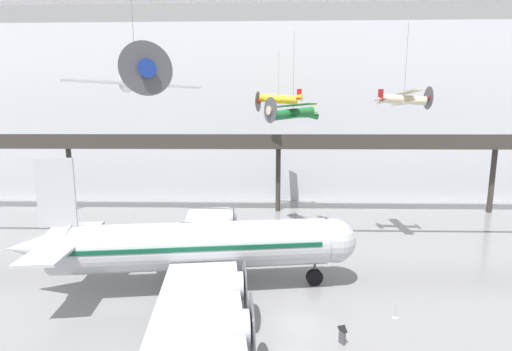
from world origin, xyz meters
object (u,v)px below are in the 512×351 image
at_px(airliner_silver_main, 193,246).
at_px(suspended_plane_cream_biplane, 404,99).
at_px(info_sign_pedestal, 342,336).
at_px(stanchion_barrier, 395,314).
at_px(suspended_plane_white_twin, 135,79).
at_px(suspended_plane_green_biplane, 293,113).
at_px(suspended_plane_yellow_lowwing, 278,99).

bearing_deg(airliner_silver_main, suspended_plane_cream_biplane, 21.35).
distance_m(suspended_plane_cream_biplane, info_sign_pedestal, 23.77).
distance_m(airliner_silver_main, info_sign_pedestal, 11.85).
height_order(airliner_silver_main, stanchion_barrier, airliner_silver_main).
bearing_deg(suspended_plane_white_twin, suspended_plane_green_biplane, 109.00).
height_order(suspended_plane_green_biplane, info_sign_pedestal, suspended_plane_green_biplane).
bearing_deg(suspended_plane_cream_biplane, suspended_plane_green_biplane, 168.46).
height_order(suspended_plane_cream_biplane, stanchion_barrier, suspended_plane_cream_biplane).
xyz_separation_m(suspended_plane_white_twin, suspended_plane_cream_biplane, (22.30, 11.37, -0.53)).
distance_m(suspended_plane_white_twin, suspended_plane_green_biplane, 18.29).
relative_size(suspended_plane_white_twin, suspended_plane_yellow_lowwing, 1.03).
distance_m(suspended_plane_yellow_lowwing, stanchion_barrier, 31.24).
distance_m(suspended_plane_white_twin, suspended_plane_cream_biplane, 25.03).
distance_m(suspended_plane_green_biplane, stanchion_barrier, 21.87).
bearing_deg(info_sign_pedestal, suspended_plane_yellow_lowwing, 62.45).
xyz_separation_m(suspended_plane_white_twin, suspended_plane_yellow_lowwing, (10.45, 23.90, 0.36)).
relative_size(suspended_plane_yellow_lowwing, stanchion_barrier, 7.37).
bearing_deg(suspended_plane_green_biplane, suspended_plane_yellow_lowwing, -112.13).
relative_size(suspended_plane_cream_biplane, suspended_plane_green_biplane, 0.87).
bearing_deg(stanchion_barrier, suspended_plane_cream_biplane, 69.36).
bearing_deg(suspended_plane_cream_biplane, stanchion_barrier, -108.24).
height_order(airliner_silver_main, info_sign_pedestal, airliner_silver_main).
xyz_separation_m(suspended_plane_white_twin, stanchion_barrier, (17.10, -2.41, -15.11)).
height_order(suspended_plane_green_biplane, stanchion_barrier, suspended_plane_green_biplane).
xyz_separation_m(suspended_plane_white_twin, suspended_plane_green_biplane, (11.60, 14.03, -1.78)).
xyz_separation_m(suspended_plane_cream_biplane, stanchion_barrier, (-5.19, -13.79, -14.58)).
relative_size(suspended_plane_yellow_lowwing, suspended_plane_green_biplane, 0.84).
height_order(suspended_plane_cream_biplane, suspended_plane_green_biplane, suspended_plane_cream_biplane).
distance_m(suspended_plane_yellow_lowwing, info_sign_pedestal, 32.92).
distance_m(suspended_plane_white_twin, info_sign_pedestal, 20.53).
bearing_deg(airliner_silver_main, suspended_plane_green_biplane, 50.23).
xyz_separation_m(suspended_plane_cream_biplane, suspended_plane_green_biplane, (-10.69, 2.65, -1.25)).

